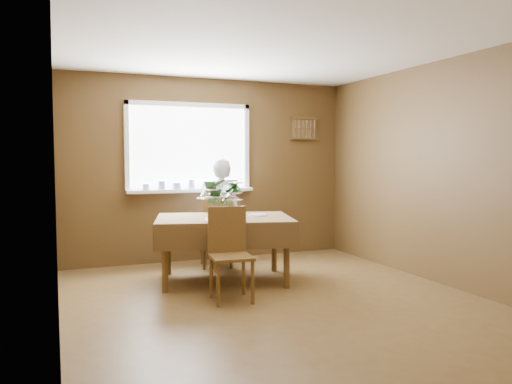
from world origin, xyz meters
name	(u,v)px	position (x,y,z in m)	size (l,w,h in m)	color
floor	(277,302)	(0.00, 0.00, 0.00)	(4.50, 4.50, 0.00)	#533B1C
ceiling	(278,44)	(0.00, 0.00, 2.50)	(4.50, 4.50, 0.00)	white
wall_back	(210,170)	(0.00, 2.25, 1.25)	(4.00, 4.00, 0.00)	brown
wall_front	(446,189)	(0.00, -2.25, 1.25)	(4.00, 4.00, 0.00)	brown
wall_left	(55,178)	(-2.00, 0.00, 1.25)	(4.50, 4.50, 0.00)	brown
wall_right	(440,173)	(2.00, 0.00, 1.25)	(4.50, 4.50, 0.00)	brown
window_assembly	(190,163)	(-0.30, 2.19, 1.34)	(1.72, 0.20, 1.22)	white
spoon_rack	(304,128)	(1.45, 2.22, 1.85)	(0.44, 0.05, 0.33)	brown
dining_table	(224,225)	(-0.22, 0.98, 0.65)	(1.74, 1.39, 0.75)	brown
chair_far	(217,228)	(-0.09, 1.67, 0.51)	(0.48, 0.48, 0.94)	brown
chair_near	(229,249)	(-0.40, 0.28, 0.51)	(0.43, 0.43, 0.92)	brown
seated_woman	(220,213)	(-0.04, 1.66, 0.70)	(0.51, 0.34, 1.41)	white
flower_bouquet	(224,195)	(-0.30, 0.73, 1.02)	(0.49, 0.49, 0.42)	white
side_plate	(258,215)	(0.20, 0.98, 0.75)	(0.23, 0.23, 0.01)	white
table_knife	(237,218)	(-0.15, 0.74, 0.75)	(0.02, 0.23, 0.00)	silver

